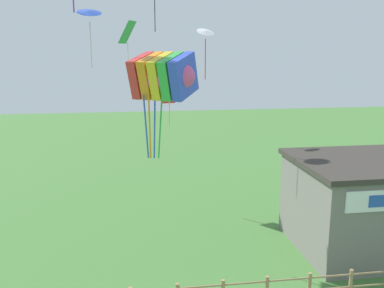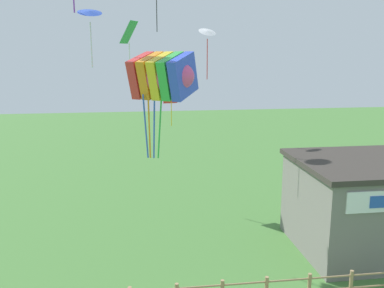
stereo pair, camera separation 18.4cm
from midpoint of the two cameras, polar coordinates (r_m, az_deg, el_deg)
name	(u,v)px [view 1 (the left image)]	position (r m, az deg, el deg)	size (l,w,h in m)	color
seaside_building	(378,203)	(22.50, 23.39, -7.25)	(8.06, 5.93, 4.38)	slate
kite_rainbow_parafoil	(163,76)	(14.64, -4.26, 9.05)	(2.82, 2.65, 3.65)	#E54C8C
kite_blue_delta	(89,14)	(17.10, -13.85, 16.50)	(1.08, 1.05, 2.25)	blue
kite_red_diamond	(169,96)	(26.25, -3.26, 6.34)	(0.97, 0.59, 2.61)	red
kite_white_delta	(205,33)	(25.29, 1.59, 14.54)	(1.26, 1.21, 2.98)	white
kite_green_diamond	(127,36)	(22.16, -8.85, 14.10)	(0.97, 1.09, 2.45)	green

